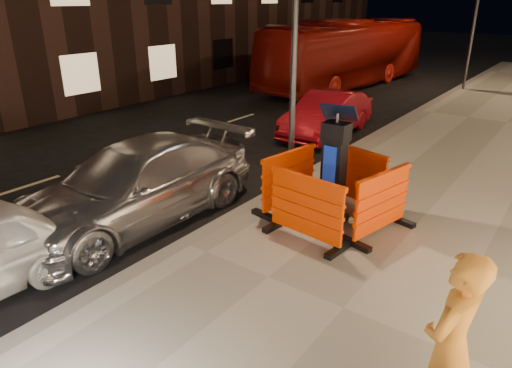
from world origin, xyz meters
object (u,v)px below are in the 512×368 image
Objects in this scene: car_red at (326,135)px; car_silver at (140,220)px; barrier_back at (354,176)px; barrier_front at (306,209)px; man at (450,347)px; parking_kiosk at (334,167)px; barrier_kerbside at (289,180)px; bus_doubledecker at (345,86)px; barrier_bldgside at (382,204)px.

car_silver is at bearing -92.90° from car_red.
car_silver is at bearing -123.38° from barrier_back.
man is (2.93, -2.48, 0.38)m from barrier_front.
parking_kiosk is 1.06m from barrier_kerbside.
bus_doubledecker is (-6.53, 13.07, -0.74)m from barrier_back.
car_red is (-3.07, 6.55, -0.74)m from barrier_front.
car_silver is (-3.15, -1.00, -0.74)m from barrier_front.
barrier_kerbside is 0.13× the size of bus_doubledecker.
car_silver is (-4.10, -1.95, -0.74)m from barrier_bldgside.
man is (9.46, -17.45, 1.12)m from bus_doubledecker.
car_silver reaches higher than car_red.
barrier_bldgside is at bearing -31.08° from barrier_back.
barrier_kerbside is at bearing 43.11° from car_silver.
bus_doubledecker reaches higher than barrier_kerbside.
barrier_kerbside is at bearing -118.98° from man.
barrier_front is 1.90m from barrier_back.
bus_doubledecker is (-7.48, 14.02, -0.74)m from barrier_bldgside.
barrier_bldgside is at bearing 26.96° from car_silver.
parking_kiosk is at bearing 33.30° from car_silver.
barrier_front is 0.37× the size of car_red.
car_red is (0.08, 7.56, 0.00)m from car_silver.
parking_kiosk is 0.19× the size of bus_doubledecker.
barrier_kerbside is (-0.95, -0.95, 0.00)m from barrier_back.
parking_kiosk is at bearing 102.92° from barrier_bldgside.
barrier_kerbside is (-0.95, 0.95, 0.00)m from barrier_front.
barrier_bldgside is 3.97m from man.
barrier_kerbside is (-0.95, 0.00, -0.46)m from parking_kiosk.
man reaches higher than barrier_back.
barrier_back is 5.62m from car_red.
barrier_kerbside is 15.11m from bus_doubledecker.
car_silver is 2.66× the size of man.
parking_kiosk is 0.41× the size of car_silver.
barrier_bldgside is at bearing -137.53° from man.
car_red is at bearing 121.03° from barrier_front.
man reaches higher than car_silver.
parking_kiosk reaches higher than barrier_bldgside.
parking_kiosk is 1.06m from barrier_front.
barrier_back is at bearing -36.08° from barrier_kerbside.
parking_kiosk is at bearing -63.59° from car_red.
barrier_kerbside is at bearing 140.92° from barrier_front.
barrier_bldgside is at bearing -56.65° from car_red.
barrier_bldgside is 0.37× the size of car_red.
barrier_front is 0.78× the size of man.
barrier_bldgside is 0.29× the size of car_silver.
barrier_back and barrier_bldgside have the same top height.
parking_kiosk reaches higher than barrier_back.
barrier_back is at bearing 57.92° from barrier_bldgside.
barrier_kerbside reaches higher than car_silver.
bus_doubledecker is at bearing 110.03° from car_red.
barrier_bldgside is (1.90, 0.00, 0.00)m from barrier_kerbside.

